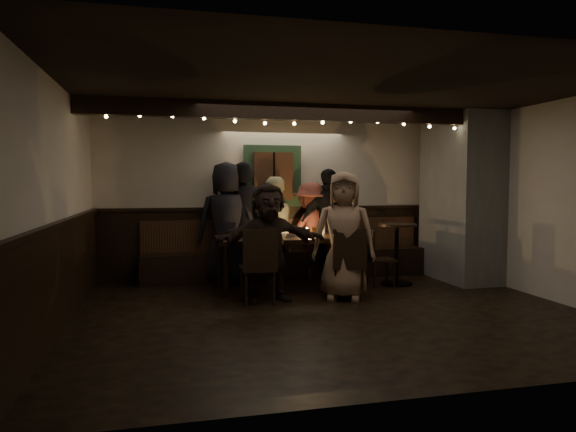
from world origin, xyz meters
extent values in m
cube|color=black|center=(0.00, 0.00, -0.01)|extent=(6.00, 5.00, 0.01)
cube|color=black|center=(0.00, 0.00, 2.60)|extent=(6.00, 5.00, 0.01)
cube|color=beige|center=(0.00, 2.50, 1.30)|extent=(6.00, 0.01, 2.60)
cube|color=beige|center=(-3.00, 0.00, 1.30)|extent=(0.01, 5.00, 2.60)
cube|color=beige|center=(3.00, 0.00, 1.30)|extent=(0.01, 5.00, 2.60)
cube|color=black|center=(0.00, 2.48, 0.55)|extent=(6.00, 0.05, 1.10)
cube|color=black|center=(-2.98, 0.00, 0.55)|extent=(0.05, 5.00, 1.10)
cube|color=#63645E|center=(2.65, 1.50, 1.30)|extent=(0.70, 1.40, 2.60)
cube|color=black|center=(0.00, 2.23, 0.23)|extent=(4.60, 0.45, 0.45)
cube|color=#351C11|center=(0.00, 2.41, 0.70)|extent=(4.60, 0.06, 0.50)
cube|color=#27462C|center=(-0.20, 2.44, 1.65)|extent=(0.95, 0.04, 1.00)
cube|color=#351C11|center=(-0.20, 2.38, 1.65)|extent=(0.64, 0.12, 0.76)
cube|color=black|center=(0.00, 1.00, 2.49)|extent=(6.00, 0.16, 0.22)
sphere|color=#FFE599|center=(-2.60, 0.98, 2.36)|extent=(0.04, 0.04, 0.04)
sphere|color=#FFE599|center=(-2.20, 0.98, 2.38)|extent=(0.04, 0.04, 0.04)
sphere|color=#FFE599|center=(-1.80, 0.98, 2.39)|extent=(0.04, 0.04, 0.04)
sphere|color=#FFE599|center=(-1.40, 0.98, 2.37)|extent=(0.04, 0.04, 0.04)
sphere|color=#FFE599|center=(-1.00, 0.98, 2.35)|extent=(0.04, 0.04, 0.04)
sphere|color=#FFE599|center=(-0.60, 0.98, 2.33)|extent=(0.04, 0.04, 0.04)
sphere|color=#FFE599|center=(-0.20, 0.98, 2.34)|extent=(0.04, 0.04, 0.04)
sphere|color=#FFE599|center=(0.20, 0.98, 2.36)|extent=(0.04, 0.04, 0.04)
sphere|color=#FFE599|center=(0.60, 0.98, 2.38)|extent=(0.04, 0.04, 0.04)
sphere|color=#FFE599|center=(1.00, 0.98, 2.39)|extent=(0.04, 0.04, 0.04)
sphere|color=#FFE599|center=(1.40, 0.98, 2.37)|extent=(0.04, 0.04, 0.04)
sphere|color=#FFE599|center=(1.80, 0.98, 2.35)|extent=(0.04, 0.04, 0.04)
sphere|color=#FFE599|center=(2.20, 0.98, 2.33)|extent=(0.04, 0.04, 0.04)
sphere|color=#FFE599|center=(2.60, 0.98, 2.34)|extent=(0.04, 0.04, 0.04)
cube|color=black|center=(-0.14, 1.40, 0.74)|extent=(2.14, 0.92, 0.06)
cylinder|color=black|center=(-1.13, 1.02, 0.35)|extent=(0.07, 0.07, 0.70)
cylinder|color=black|center=(-1.13, 1.78, 0.35)|extent=(0.07, 0.07, 0.70)
cylinder|color=black|center=(0.85, 1.02, 0.35)|extent=(0.07, 0.07, 0.70)
cylinder|color=black|center=(0.85, 1.78, 0.35)|extent=(0.07, 0.07, 0.70)
cylinder|color=#BF7226|center=(-0.79, 1.53, 0.84)|extent=(0.07, 0.07, 0.14)
cylinder|color=#BF7226|center=(-0.54, 1.18, 0.84)|extent=(0.07, 0.07, 0.14)
cylinder|color=silver|center=(-0.27, 1.60, 0.84)|extent=(0.07, 0.07, 0.14)
cylinder|color=#BF7226|center=(0.17, 1.28, 0.84)|extent=(0.07, 0.07, 0.14)
cylinder|color=silver|center=(0.41, 1.64, 0.84)|extent=(0.07, 0.07, 0.14)
cylinder|color=#BF7226|center=(0.65, 1.19, 0.84)|extent=(0.07, 0.07, 0.14)
cylinder|color=white|center=(-0.71, 1.09, 0.77)|extent=(0.27, 0.27, 0.02)
cube|color=#B2B2B7|center=(-0.14, 1.35, 0.79)|extent=(0.16, 0.10, 0.05)
cylinder|color=#990C0C|center=(-0.17, 1.35, 0.85)|extent=(0.04, 0.04, 0.16)
cylinder|color=gold|center=(-0.11, 1.35, 0.85)|extent=(0.04, 0.04, 0.16)
cylinder|color=silver|center=(0.11, 1.45, 0.81)|extent=(0.05, 0.05, 0.08)
sphere|color=#FFB24C|center=(0.11, 1.45, 0.87)|extent=(0.03, 0.03, 0.03)
cube|color=black|center=(-0.77, 0.65, 0.45)|extent=(0.44, 0.44, 0.04)
cube|color=black|center=(-0.77, 0.45, 0.72)|extent=(0.44, 0.04, 0.50)
cylinder|color=black|center=(-0.59, 0.83, 0.21)|extent=(0.04, 0.04, 0.43)
cylinder|color=black|center=(-0.59, 0.47, 0.21)|extent=(0.04, 0.04, 0.43)
cylinder|color=black|center=(-0.94, 0.83, 0.21)|extent=(0.04, 0.04, 0.43)
cylinder|color=black|center=(-0.94, 0.47, 0.21)|extent=(0.04, 0.04, 0.43)
cube|color=black|center=(0.45, 0.62, 0.44)|extent=(0.52, 0.52, 0.04)
cube|color=black|center=(0.40, 0.44, 0.71)|extent=(0.43, 0.14, 0.49)
cylinder|color=black|center=(0.65, 0.75, 0.21)|extent=(0.04, 0.04, 0.42)
cylinder|color=black|center=(0.58, 0.42, 0.21)|extent=(0.04, 0.04, 0.42)
cylinder|color=black|center=(0.32, 0.83, 0.21)|extent=(0.04, 0.04, 0.42)
cylinder|color=black|center=(0.24, 0.49, 0.21)|extent=(0.04, 0.04, 0.42)
cube|color=black|center=(1.22, 1.32, 0.39)|extent=(0.40, 0.40, 0.04)
cube|color=black|center=(1.05, 1.33, 0.63)|extent=(0.06, 0.38, 0.44)
cylinder|color=black|center=(1.37, 1.16, 0.19)|extent=(0.03, 0.03, 0.37)
cylinder|color=black|center=(1.06, 1.18, 0.19)|extent=(0.03, 0.03, 0.37)
cylinder|color=black|center=(1.39, 1.47, 0.19)|extent=(0.03, 0.03, 0.37)
cylinder|color=black|center=(1.08, 1.48, 0.19)|extent=(0.03, 0.03, 0.37)
cylinder|color=black|center=(1.50, 1.36, 0.01)|extent=(0.47, 0.47, 0.03)
cylinder|color=black|center=(1.50, 1.36, 0.45)|extent=(0.06, 0.06, 0.91)
cylinder|color=black|center=(1.50, 1.36, 0.91)|extent=(0.58, 0.58, 0.04)
imported|color=black|center=(-0.99, 2.10, 0.93)|extent=(0.99, 0.73, 1.86)
imported|color=black|center=(-0.75, 2.12, 0.93)|extent=(0.72, 0.51, 1.87)
imported|color=#C0BD97|center=(-0.26, 2.18, 0.82)|extent=(0.98, 0.89, 1.64)
imported|color=brown|center=(0.37, 2.14, 0.77)|extent=(1.13, 0.88, 1.54)
imported|color=black|center=(0.65, 2.03, 0.88)|extent=(1.08, 0.54, 1.77)
imported|color=black|center=(-0.61, 0.71, 0.77)|extent=(1.45, 0.51, 1.55)
imported|color=#9C795D|center=(0.39, 0.62, 0.85)|extent=(0.97, 0.80, 1.69)
camera|label=1|loc=(-1.88, -5.77, 1.54)|focal=32.00mm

